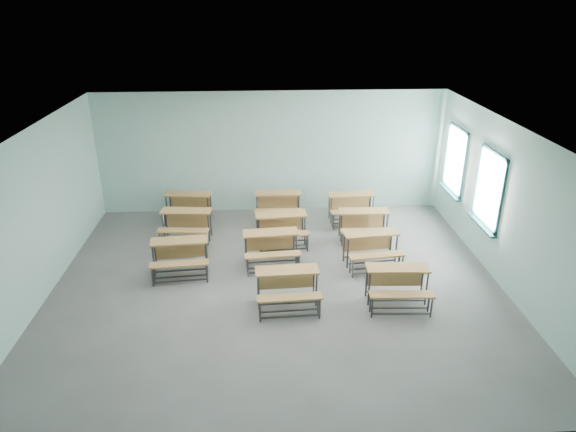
% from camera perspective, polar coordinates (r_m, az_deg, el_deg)
% --- Properties ---
extents(room, '(9.04, 8.04, 3.24)m').
position_cam_1_polar(room, '(9.80, -0.79, 0.46)').
color(room, slate).
rests_on(room, ground).
extents(desk_unit_r0c1, '(1.21, 0.84, 0.73)m').
position_cam_1_polar(desk_unit_r0c1, '(9.59, -0.06, -7.51)').
color(desk_unit_r0c1, '#AC763E').
rests_on(desk_unit_r0c1, ground).
extents(desk_unit_r0c2, '(1.21, 0.84, 0.73)m').
position_cam_1_polar(desk_unit_r0c2, '(9.89, 12.12, -7.07)').
color(desk_unit_r0c2, '#AC763E').
rests_on(desk_unit_r0c2, ground).
extents(desk_unit_r1c0, '(1.24, 0.89, 0.73)m').
position_cam_1_polar(desk_unit_r1c0, '(10.91, -11.93, -3.99)').
color(desk_unit_r1c0, '#AC763E').
rests_on(desk_unit_r1c0, ground).
extents(desk_unit_r1c1, '(1.23, 0.88, 0.73)m').
position_cam_1_polar(desk_unit_r1c1, '(11.03, -1.89, -3.12)').
color(desk_unit_r1c1, '#AC763E').
rests_on(desk_unit_r1c1, ground).
extents(desk_unit_r1c2, '(1.26, 0.91, 0.73)m').
position_cam_1_polar(desk_unit_r1c2, '(11.14, 9.29, -3.15)').
color(desk_unit_r1c2, '#AC763E').
rests_on(desk_unit_r1c2, ground).
extents(desk_unit_r2c0, '(1.23, 0.88, 0.73)m').
position_cam_1_polar(desk_unit_r2c0, '(12.34, -11.27, -0.58)').
color(desk_unit_r2c0, '#AC763E').
rests_on(desk_unit_r2c0, ground).
extents(desk_unit_r2c1, '(1.24, 0.88, 0.73)m').
position_cam_1_polar(desk_unit_r2c1, '(11.91, -0.71, -1.00)').
color(desk_unit_r2c1, '#AC763E').
rests_on(desk_unit_r2c1, ground).
extents(desk_unit_r2c2, '(1.19, 0.82, 0.73)m').
position_cam_1_polar(desk_unit_r2c2, '(12.21, 8.45, -0.62)').
color(desk_unit_r2c2, '#AC763E').
rests_on(desk_unit_r2c2, ground).
extents(desk_unit_r3c0, '(1.27, 0.94, 0.73)m').
position_cam_1_polar(desk_unit_r3c0, '(13.37, -11.10, 1.37)').
color(desk_unit_r3c0, '#AC763E').
rests_on(desk_unit_r3c0, ground).
extents(desk_unit_r3c1, '(1.19, 0.81, 0.73)m').
position_cam_1_polar(desk_unit_r3c1, '(13.18, -1.12, 1.50)').
color(desk_unit_r3c1, '#AC763E').
rests_on(desk_unit_r3c1, ground).
extents(desk_unit_r3c2, '(1.19, 0.82, 0.73)m').
position_cam_1_polar(desk_unit_r3c2, '(13.20, 7.12, 1.35)').
color(desk_unit_r3c2, '#AC763E').
rests_on(desk_unit_r3c2, ground).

